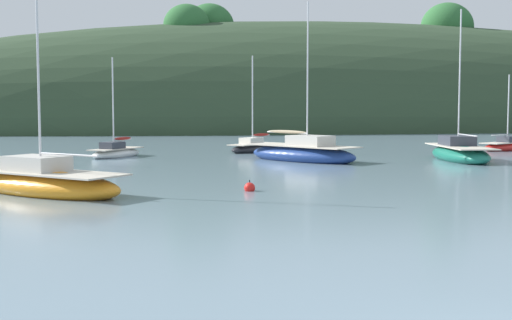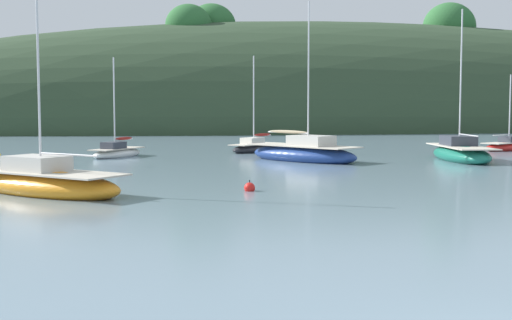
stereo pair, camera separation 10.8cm
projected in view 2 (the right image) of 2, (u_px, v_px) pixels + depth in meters
The scene contains 9 objects.
far_shoreline_hill at pixel (348, 128), 96.40m from camera, with size 150.00×36.00×31.50m.
sailboat_teal_outer at pixel (117, 152), 45.61m from camera, with size 3.97×4.67×6.55m.
sailboat_black_sloop at pixel (461, 153), 42.87m from camera, with size 3.49×7.69×9.39m.
sailboat_navy_dinghy at pixel (47, 183), 27.06m from camera, with size 6.96×6.74×9.04m.
sailboat_grey_yawl at pixel (304, 153), 42.61m from camera, with size 6.65×7.96×9.75m.
sailboat_blue_center at pixel (507, 146), 52.15m from camera, with size 5.07×3.68×5.74m.
sailboat_white_near at pixel (255, 147), 50.40m from camera, with size 4.70×4.44×6.98m.
mooring_buoy_inner at pixel (59, 170), 35.71m from camera, with size 0.44×0.44×0.54m.
mooring_buoy_channel at pixel (250, 188), 28.01m from camera, with size 0.44×0.44×0.54m.
Camera 2 is at (-5.23, -7.75, 3.48)m, focal length 49.64 mm.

